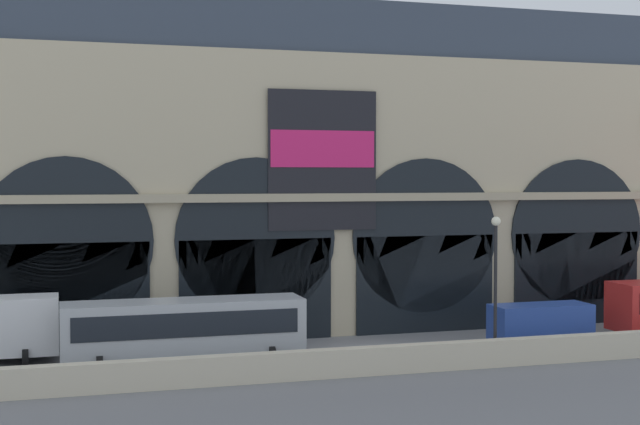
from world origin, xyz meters
TOP-DOWN VIEW (x-y plane):
  - ground_plane at (0.00, 0.00)m, footprint 200.00×200.00m
  - quay_parapet_wall at (0.00, -4.39)m, footprint 90.00×0.70m
  - station_building at (0.03, 7.92)m, footprint 50.65×6.27m
  - bus_midwest at (-9.47, -0.48)m, footprint 11.00×3.25m
  - van_mideast at (8.85, -0.76)m, footprint 5.20×2.48m
  - street_lamp_quayside at (4.76, -3.59)m, footprint 0.44×0.44m

SIDE VIEW (x-z plane):
  - ground_plane at x=0.00m, z-range 0.00..0.00m
  - quay_parapet_wall at x=0.00m, z-range 0.00..1.24m
  - van_mideast at x=8.85m, z-range 0.15..2.35m
  - bus_midwest at x=-9.47m, z-range 0.23..3.33m
  - street_lamp_quayside at x=4.76m, z-range 0.96..7.86m
  - station_building at x=0.03m, z-range -0.21..18.39m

